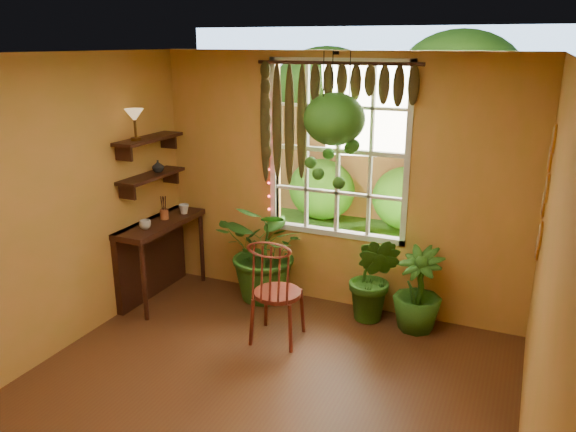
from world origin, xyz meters
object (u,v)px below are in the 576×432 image
windsor_chair (276,307)px  potted_plant_left (268,251)px  potted_plant_mid (374,279)px  counter_ledge (154,249)px  hanging_basket (334,129)px

windsor_chair → potted_plant_left: size_ratio=1.06×
potted_plant_mid → counter_ledge: bearing=-171.1°
windsor_chair → hanging_basket: (0.29, 0.72, 1.62)m
potted_plant_mid → hanging_basket: bearing=-174.3°
counter_ledge → windsor_chair: (1.69, -0.38, -0.20)m
potted_plant_left → windsor_chair: bearing=-59.4°
windsor_chair → counter_ledge: bearing=161.7°
counter_ledge → potted_plant_mid: size_ratio=1.27×
windsor_chair → hanging_basket: size_ratio=0.95×
counter_ledge → potted_plant_left: size_ratio=1.04×
potted_plant_left → hanging_basket: hanging_basket is taller
counter_ledge → hanging_basket: 2.46m
windsor_chair → potted_plant_mid: (0.74, 0.76, 0.12)m
counter_ledge → windsor_chair: bearing=-12.7°
counter_ledge → potted_plant_left: bearing=18.8°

